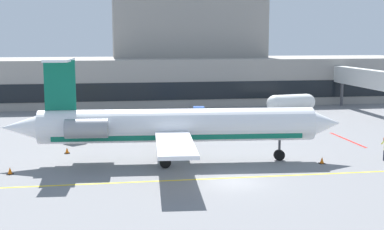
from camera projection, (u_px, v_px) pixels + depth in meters
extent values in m
cube|color=slate|center=(233.00, 183.00, 37.88)|extent=(120.00, 120.00, 0.10)
cube|color=yellow|center=(230.00, 178.00, 38.90)|extent=(108.00, 0.24, 0.01)
cube|color=red|center=(347.00, 140.00, 53.31)|extent=(0.30, 8.00, 0.01)
cube|color=gray|center=(206.00, 80.00, 84.56)|extent=(66.32, 14.35, 6.90)
cube|color=gray|center=(188.00, 25.00, 86.43)|extent=(24.07, 10.04, 10.45)
cube|color=black|center=(215.00, 90.00, 77.65)|extent=(63.67, 0.12, 2.55)
cube|color=silver|center=(365.00, 78.00, 72.07)|extent=(1.40, 17.06, 2.40)
cylinder|color=#4C4C51|center=(342.00, 94.00, 79.36)|extent=(0.44, 0.44, 3.45)
cylinder|color=white|center=(178.00, 125.00, 43.29)|extent=(22.25, 4.42, 2.69)
cube|color=#0C664C|center=(178.00, 134.00, 43.39)|extent=(20.03, 3.98, 0.48)
cone|color=white|center=(323.00, 123.00, 44.28)|extent=(3.16, 2.86, 2.64)
cone|color=white|center=(23.00, 127.00, 42.27)|extent=(3.67, 2.56, 2.29)
cube|color=white|center=(168.00, 119.00, 48.97)|extent=(3.32, 8.99, 0.28)
cube|color=white|center=(175.00, 144.00, 37.63)|extent=(3.32, 8.99, 0.28)
cylinder|color=gray|center=(92.00, 120.00, 44.77)|extent=(3.34, 1.73, 1.48)
cylinder|color=gray|center=(87.00, 129.00, 40.58)|extent=(3.34, 1.73, 1.48)
cube|color=#0C664C|center=(60.00, 85.00, 42.04)|extent=(2.44, 0.43, 3.94)
cube|color=white|center=(59.00, 60.00, 41.75)|extent=(2.22, 4.44, 0.20)
cylinder|color=#3F3F44|center=(279.00, 145.00, 44.24)|extent=(0.20, 0.20, 1.28)
cylinder|color=black|center=(279.00, 155.00, 44.36)|extent=(0.92, 0.42, 0.90)
cylinder|color=#3F3F44|center=(164.00, 143.00, 45.18)|extent=(0.20, 0.20, 1.28)
cylinder|color=black|center=(164.00, 153.00, 45.30)|extent=(0.92, 0.42, 0.90)
cylinder|color=#3F3F44|center=(165.00, 151.00, 41.72)|extent=(0.20, 0.20, 1.28)
cylinder|color=black|center=(165.00, 162.00, 41.85)|extent=(0.92, 0.42, 0.90)
cube|color=silver|center=(158.00, 126.00, 57.35)|extent=(1.99, 3.51, 0.68)
cube|color=#B8B1A9|center=(161.00, 119.00, 56.36)|extent=(1.52, 1.53, 1.02)
cylinder|color=black|center=(168.00, 131.00, 56.55)|extent=(0.39, 0.74, 0.70)
cylinder|color=black|center=(154.00, 131.00, 56.08)|extent=(0.39, 0.74, 0.70)
cylinder|color=black|center=(162.00, 127.00, 58.72)|extent=(0.39, 0.74, 0.70)
cylinder|color=black|center=(149.00, 128.00, 58.25)|extent=(0.39, 0.74, 0.70)
cube|color=#1E4CB2|center=(198.00, 119.00, 62.43)|extent=(1.84, 3.60, 0.69)
cube|color=#1A4197|center=(199.00, 112.00, 61.33)|extent=(1.43, 1.53, 1.18)
cylinder|color=black|center=(205.00, 123.00, 61.31)|extent=(0.37, 0.73, 0.70)
cylinder|color=black|center=(193.00, 123.00, 61.26)|extent=(0.37, 0.73, 0.70)
cylinder|color=black|center=(204.00, 120.00, 63.69)|extent=(0.37, 0.73, 0.70)
cylinder|color=black|center=(192.00, 120.00, 63.65)|extent=(0.37, 0.73, 0.70)
cube|color=#E5B20C|center=(85.00, 133.00, 53.45)|extent=(4.17, 3.79, 0.60)
cube|color=#C3970A|center=(75.00, 125.00, 52.49)|extent=(2.19, 2.17, 1.31)
cylinder|color=black|center=(78.00, 139.00, 51.91)|extent=(0.72, 0.65, 0.70)
cylinder|color=black|center=(68.00, 137.00, 53.03)|extent=(0.72, 0.65, 0.70)
cylinder|color=black|center=(101.00, 135.00, 53.96)|extent=(0.72, 0.65, 0.70)
cylinder|color=black|center=(91.00, 133.00, 55.07)|extent=(0.72, 0.65, 0.70)
cylinder|color=white|center=(291.00, 103.00, 71.44)|extent=(5.30, 3.12, 2.21)
sphere|color=white|center=(307.00, 102.00, 72.30)|extent=(2.16, 2.16, 2.16)
sphere|color=white|center=(275.00, 103.00, 70.58)|extent=(2.16, 2.16, 2.16)
cube|color=#59595B|center=(280.00, 112.00, 71.39)|extent=(0.60, 1.99, 0.35)
cube|color=#59595B|center=(301.00, 112.00, 71.86)|extent=(0.60, 1.99, 0.35)
cylinder|color=#191E33|center=(384.00, 155.00, 44.32)|extent=(0.18, 0.18, 0.87)
cylinder|color=yellow|center=(383.00, 142.00, 44.20)|extent=(0.38, 0.29, 0.50)
cylinder|color=#F2590C|center=(384.00, 139.00, 44.17)|extent=(0.06, 0.06, 0.28)
cone|color=orange|center=(322.00, 160.00, 43.29)|extent=(0.36, 0.36, 0.55)
cube|color=black|center=(322.00, 163.00, 43.33)|extent=(0.47, 0.47, 0.04)
cone|color=orange|center=(67.00, 150.00, 47.04)|extent=(0.36, 0.36, 0.55)
cube|color=black|center=(67.00, 153.00, 47.07)|extent=(0.47, 0.47, 0.04)
cone|color=orange|center=(10.00, 171.00, 39.91)|extent=(0.36, 0.36, 0.55)
cube|color=black|center=(10.00, 174.00, 39.94)|extent=(0.47, 0.47, 0.04)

